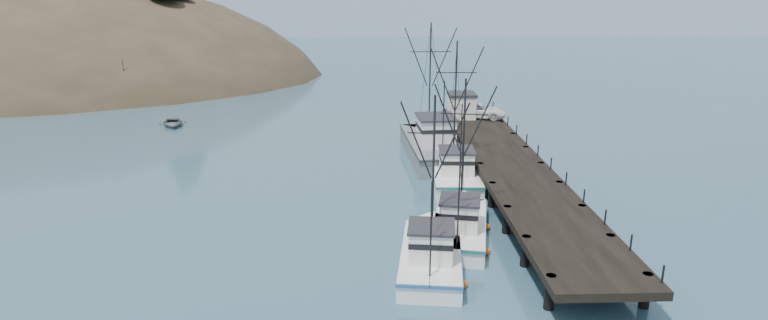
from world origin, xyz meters
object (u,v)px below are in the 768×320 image
at_px(trawler_near, 460,225).
at_px(work_vessel, 431,144).
at_px(pier_shed, 462,105).
at_px(trawler_mid, 431,253).
at_px(trawler_far, 454,171).
at_px(pier, 510,166).
at_px(pickup_truck, 480,111).
at_px(motorboat, 173,126).

relative_size(trawler_near, work_vessel, 0.69).
relative_size(work_vessel, pier_shed, 5.00).
xyz_separation_m(trawler_mid, trawler_far, (3.80, 16.20, 0.00)).
bearing_deg(trawler_mid, work_vessel, 83.75).
xyz_separation_m(pier, pier_shed, (-1.50, 17.33, 1.73)).
relative_size(pier, trawler_far, 3.57).
relative_size(trawler_far, pier_shed, 3.86).
distance_m(pier_shed, pickup_truck, 2.13).
distance_m(pickup_truck, motorboat, 36.50).
height_order(trawler_far, work_vessel, work_vessel).
bearing_deg(work_vessel, trawler_far, -80.57).
bearing_deg(pier_shed, work_vessel, -116.87).
xyz_separation_m(trawler_far, motorboat, (-30.87, 21.10, -0.82)).
height_order(trawler_mid, work_vessel, work_vessel).
distance_m(trawler_mid, trawler_far, 16.64).
xyz_separation_m(work_vessel, pier_shed, (4.29, 8.47, 2.19)).
bearing_deg(pier_shed, motorboat, 171.13).
distance_m(trawler_near, work_vessel, 19.22).
bearing_deg(motorboat, work_vessel, -43.06).
relative_size(trawler_mid, trawler_far, 0.89).
bearing_deg(work_vessel, motorboat, 155.11).
relative_size(pier, trawler_near, 3.97).
bearing_deg(motorboat, pier, -50.71).
distance_m(pier, pier_shed, 17.48).
relative_size(trawler_near, pickup_truck, 1.88).
xyz_separation_m(trawler_mid, work_vessel, (2.58, 23.54, 0.41)).
bearing_deg(trawler_mid, trawler_far, 76.81).
bearing_deg(trawler_near, trawler_far, 83.50).
relative_size(pier, work_vessel, 2.75).
bearing_deg(pickup_truck, motorboat, 98.60).
distance_m(trawler_near, trawler_mid, 4.97).
bearing_deg(trawler_near, motorboat, 131.83).
relative_size(trawler_near, pier_shed, 3.46).
height_order(pier_shed, motorboat, pier_shed).
distance_m(trawler_mid, motorboat, 46.10).
height_order(work_vessel, pickup_truck, work_vessel).
bearing_deg(motorboat, pier_shed, -27.03).
bearing_deg(trawler_far, motorboat, 145.65).
relative_size(pier, motorboat, 9.33).
distance_m(pier_shed, motorboat, 34.52).
relative_size(trawler_mid, pier_shed, 3.42).
xyz_separation_m(trawler_far, pier_shed, (3.07, 15.81, 2.60)).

